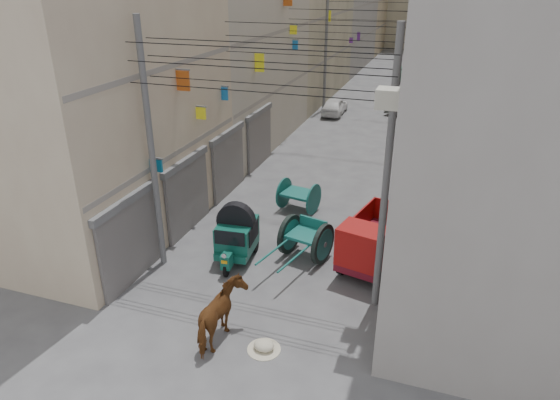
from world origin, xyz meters
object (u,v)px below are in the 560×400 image
at_px(distant_car_green, 404,73).
at_px(feed_sack, 264,345).
at_px(auto_rickshaw, 237,234).
at_px(distant_car_grey, 405,103).
at_px(mini_truck, 371,245).
at_px(tonga_cart, 306,238).
at_px(horse, 221,316).
at_px(second_cart, 299,195).
at_px(distant_car_white, 335,106).

bearing_deg(distant_car_green, feed_sack, 91.41).
relative_size(auto_rickshaw, distant_car_green, 0.56).
height_order(feed_sack, distant_car_grey, distant_car_grey).
bearing_deg(mini_truck, tonga_cart, -168.62).
relative_size(mini_truck, horse, 1.86).
relative_size(second_cart, distant_car_green, 0.41).
bearing_deg(mini_truck, distant_car_white, 119.20).
xyz_separation_m(distant_car_white, distant_car_green, (3.16, 14.24, 0.01)).
height_order(mini_truck, distant_car_green, mini_truck).
height_order(auto_rickshaw, tonga_cart, auto_rickshaw).
distance_m(auto_rickshaw, feed_sack, 4.81).
relative_size(auto_rickshaw, distant_car_grey, 0.63).
xyz_separation_m(feed_sack, horse, (-1.17, -0.03, 0.68)).
relative_size(auto_rickshaw, second_cart, 1.38).
relative_size(distant_car_white, distant_car_grey, 0.94).
bearing_deg(distant_car_white, tonga_cart, 99.10).
height_order(auto_rickshaw, mini_truck, mini_truck).
distance_m(second_cart, distant_car_grey, 18.03).
distance_m(auto_rickshaw, distant_car_green, 34.26).
height_order(auto_rickshaw, feed_sack, auto_rickshaw).
distance_m(second_cart, feed_sack, 8.56).
xyz_separation_m(mini_truck, second_cart, (-3.56, 3.58, -0.21)).
height_order(auto_rickshaw, distant_car_grey, auto_rickshaw).
distance_m(tonga_cart, horse, 4.97).
xyz_separation_m(second_cart, distant_car_green, (1.03, 29.85, -0.09)).
relative_size(feed_sack, distant_car_white, 0.16).
height_order(second_cart, feed_sack, second_cart).
height_order(feed_sack, distant_car_green, distant_car_green).
height_order(tonga_cart, second_cart, tonga_cart).
distance_m(mini_truck, distant_car_white, 20.01).
relative_size(mini_truck, distant_car_white, 1.04).
bearing_deg(distant_car_green, auto_rickshaw, 87.34).
bearing_deg(distant_car_white, distant_car_green, -103.70).
relative_size(mini_truck, distant_car_grey, 0.98).
xyz_separation_m(auto_rickshaw, tonga_cart, (2.21, 0.83, -0.20)).
bearing_deg(second_cart, auto_rickshaw, -90.60).
bearing_deg(horse, distant_car_green, -92.91).
bearing_deg(tonga_cart, distant_car_green, 104.27).
xyz_separation_m(second_cart, distant_car_white, (-2.14, 15.61, -0.10)).
bearing_deg(distant_car_white, second_cart, 96.63).
bearing_deg(distant_car_green, horse, 89.65).
height_order(mini_truck, horse, mini_truck).
distance_m(mini_truck, second_cart, 5.05).
height_order(auto_rickshaw, second_cart, auto_rickshaw).
bearing_deg(tonga_cart, horse, -86.51).
relative_size(auto_rickshaw, feed_sack, 4.18).
xyz_separation_m(mini_truck, distant_car_white, (-5.70, 19.18, -0.32)).
bearing_deg(distant_car_green, distant_car_white, 77.99).
xyz_separation_m(distant_car_grey, distant_car_green, (-1.37, 11.98, -0.01)).
bearing_deg(feed_sack, horse, -178.65).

